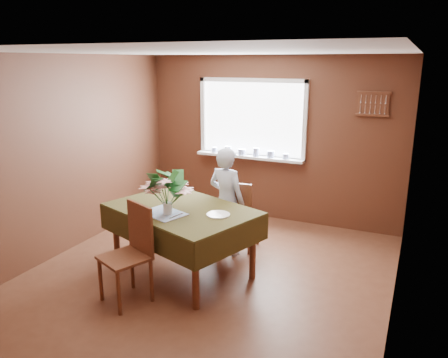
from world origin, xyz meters
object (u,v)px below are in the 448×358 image
at_px(chair_near, 132,249).
at_px(flower_bouquet, 167,189).
at_px(seated_woman, 227,201).
at_px(chair_far, 239,213).
at_px(dining_table, 182,216).

distance_m(chair_near, flower_bouquet, 0.74).
xyz_separation_m(seated_woman, flower_bouquet, (-0.27, -0.96, 0.39)).
xyz_separation_m(chair_far, flower_bouquet, (-0.39, -1.10, 0.57)).
xyz_separation_m(chair_far, seated_woman, (-0.12, -0.14, 0.18)).
xyz_separation_m(dining_table, chair_far, (0.36, 0.85, -0.18)).
relative_size(dining_table, chair_far, 2.03).
bearing_deg(chair_near, dining_table, 99.32).
distance_m(chair_far, chair_near, 1.67).
distance_m(dining_table, seated_woman, 0.75).
bearing_deg(flower_bouquet, seated_woman, 73.98).
distance_m(seated_woman, flower_bouquet, 1.07).
bearing_deg(chair_far, seated_woman, 49.44).
xyz_separation_m(chair_near, flower_bouquet, (0.15, 0.48, 0.54)).
distance_m(chair_far, seated_woman, 0.26).
xyz_separation_m(dining_table, flower_bouquet, (-0.03, -0.24, 0.39)).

